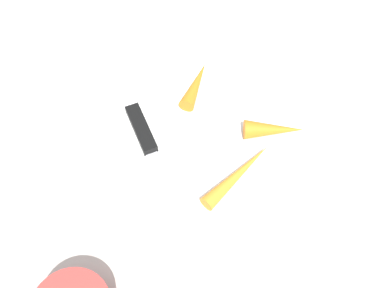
{
  "coord_description": "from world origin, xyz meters",
  "views": [
    {
      "loc": [
        0.29,
        0.21,
        0.57
      ],
      "look_at": [
        0.0,
        0.0,
        0.01
      ],
      "focal_mm": 40.88,
      "sensor_mm": 36.0,
      "label": 1
    }
  ],
  "objects_px": {
    "carrot_longest": "(238,174)",
    "cutting_board": "(192,146)",
    "carrot_shortest": "(274,130)",
    "carrot_medium": "(196,84)",
    "knife": "(144,135)"
  },
  "relations": [
    {
      "from": "cutting_board",
      "to": "knife",
      "type": "height_order",
      "value": "knife"
    },
    {
      "from": "carrot_medium",
      "to": "carrot_shortest",
      "type": "xyz_separation_m",
      "value": [
        0.0,
        0.15,
        0.0
      ]
    },
    {
      "from": "carrot_longest",
      "to": "cutting_board",
      "type": "bearing_deg",
      "value": 93.17
    },
    {
      "from": "knife",
      "to": "carrot_shortest",
      "type": "height_order",
      "value": "carrot_shortest"
    },
    {
      "from": "carrot_medium",
      "to": "carrot_shortest",
      "type": "distance_m",
      "value": 0.15
    },
    {
      "from": "cutting_board",
      "to": "carrot_medium",
      "type": "distance_m",
      "value": 0.11
    },
    {
      "from": "carrot_medium",
      "to": "carrot_shortest",
      "type": "height_order",
      "value": "carrot_shortest"
    },
    {
      "from": "knife",
      "to": "carrot_shortest",
      "type": "xyz_separation_m",
      "value": [
        -0.12,
        0.15,
        0.01
      ]
    },
    {
      "from": "carrot_longest",
      "to": "carrot_shortest",
      "type": "bearing_deg",
      "value": 6.67
    },
    {
      "from": "knife",
      "to": "carrot_medium",
      "type": "relative_size",
      "value": 1.91
    },
    {
      "from": "carrot_longest",
      "to": "carrot_shortest",
      "type": "height_order",
      "value": "carrot_shortest"
    },
    {
      "from": "carrot_medium",
      "to": "carrot_longest",
      "type": "relative_size",
      "value": 0.72
    },
    {
      "from": "knife",
      "to": "carrot_longest",
      "type": "bearing_deg",
      "value": 40.27
    },
    {
      "from": "cutting_board",
      "to": "carrot_medium",
      "type": "height_order",
      "value": "carrot_medium"
    },
    {
      "from": "carrot_shortest",
      "to": "carrot_medium",
      "type": "bearing_deg",
      "value": 142.46
    }
  ]
}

